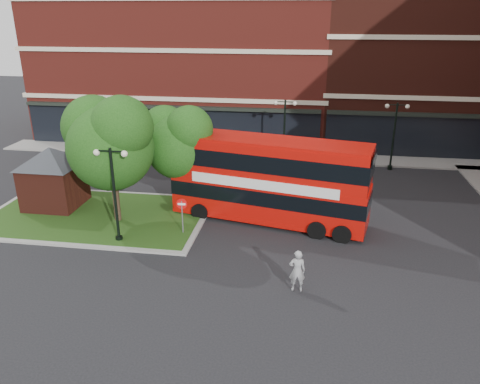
% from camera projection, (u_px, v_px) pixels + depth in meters
% --- Properties ---
extents(ground, '(120.00, 120.00, 0.00)m').
position_uv_depth(ground, '(224.00, 251.00, 23.14)').
color(ground, black).
rests_on(ground, ground).
extents(pavement_far, '(44.00, 3.00, 0.12)m').
position_uv_depth(pavement_far, '(260.00, 155.00, 38.33)').
color(pavement_far, slate).
rests_on(pavement_far, ground).
extents(terrace_far_left, '(26.00, 12.00, 14.00)m').
position_uv_depth(terrace_far_left, '(186.00, 58.00, 43.85)').
color(terrace_far_left, maroon).
rests_on(terrace_far_left, ground).
extents(terrace_far_right, '(18.00, 12.00, 16.00)m').
position_uv_depth(terrace_far_right, '(432.00, 49.00, 40.41)').
color(terrace_far_right, '#471911').
rests_on(terrace_far_right, ground).
extents(traffic_island, '(12.60, 7.60, 0.15)m').
position_uv_depth(traffic_island, '(97.00, 216.00, 27.00)').
color(traffic_island, gray).
rests_on(traffic_island, ground).
extents(kiosk, '(6.51, 6.51, 3.60)m').
position_uv_depth(kiosk, '(52.00, 171.00, 27.53)').
color(kiosk, '#471911').
rests_on(kiosk, traffic_island).
extents(tree_island_west, '(5.40, 4.71, 7.21)m').
position_uv_depth(tree_island_west, '(109.00, 139.00, 24.71)').
color(tree_island_west, '#2D2116').
rests_on(tree_island_west, ground).
extents(tree_island_east, '(4.46, 3.90, 6.29)m').
position_uv_depth(tree_island_east, '(177.00, 139.00, 26.77)').
color(tree_island_east, '#2D2116').
rests_on(tree_island_east, ground).
extents(lamp_island, '(1.72, 0.36, 5.00)m').
position_uv_depth(lamp_island, '(114.00, 191.00, 23.07)').
color(lamp_island, black).
rests_on(lamp_island, ground).
extents(lamp_far_left, '(1.72, 0.36, 5.00)m').
position_uv_depth(lamp_far_left, '(284.00, 129.00, 35.20)').
color(lamp_far_left, black).
rests_on(lamp_far_left, ground).
extents(lamp_far_right, '(1.72, 0.36, 5.00)m').
position_uv_depth(lamp_far_right, '(394.00, 133.00, 34.08)').
color(lamp_far_right, black).
rests_on(lamp_far_right, ground).
extents(bus, '(11.13, 4.72, 4.14)m').
position_uv_depth(bus, '(269.00, 175.00, 25.59)').
color(bus, '#B50C07').
rests_on(bus, ground).
extents(woman, '(0.73, 0.51, 1.90)m').
position_uv_depth(woman, '(297.00, 271.00, 19.57)').
color(woman, gray).
rests_on(woman, ground).
extents(car_silver, '(3.86, 1.57, 1.31)m').
position_uv_depth(car_silver, '(205.00, 153.00, 36.86)').
color(car_silver, '#B5B7BD').
rests_on(car_silver, ground).
extents(car_white, '(4.09, 1.47, 1.34)m').
position_uv_depth(car_white, '(314.00, 155.00, 36.17)').
color(car_white, white).
rests_on(car_white, ground).
extents(no_entry_sign, '(0.57, 0.09, 2.06)m').
position_uv_depth(no_entry_sign, '(182.00, 209.00, 24.32)').
color(no_entry_sign, slate).
rests_on(no_entry_sign, ground).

